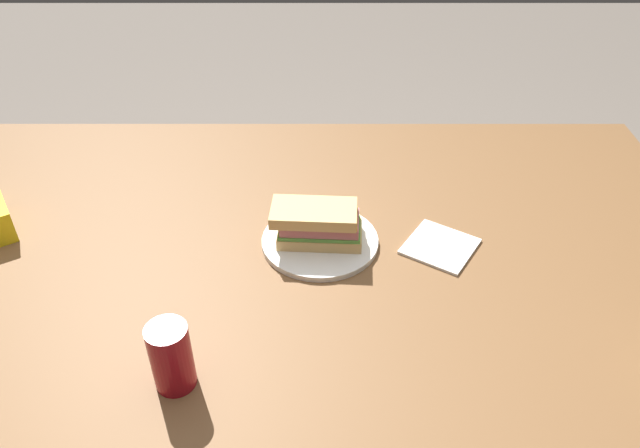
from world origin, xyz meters
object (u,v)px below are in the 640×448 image
at_px(dining_table, 289,274).
at_px(sandwich, 318,223).
at_px(paper_plate, 320,241).
at_px(soda_can_red, 171,357).

bearing_deg(dining_table, sandwich, -175.70).
xyz_separation_m(dining_table, paper_plate, (-0.07, -0.01, 0.09)).
bearing_deg(paper_plate, soda_can_red, 56.97).
relative_size(dining_table, soda_can_red, 14.76).
bearing_deg(sandwich, dining_table, 4.30).
distance_m(paper_plate, sandwich, 0.05).
distance_m(paper_plate, soda_can_red, 0.43).
relative_size(paper_plate, soda_can_red, 1.97).
relative_size(sandwich, soda_can_red, 1.54).
distance_m(dining_table, soda_can_red, 0.41).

